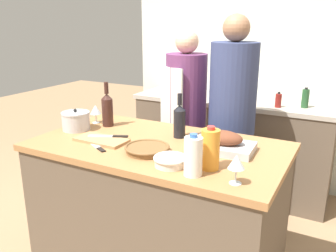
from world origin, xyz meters
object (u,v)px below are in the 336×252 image
(condiment_bottle_tall, at_px, (234,92))
(person_cook_guest, at_px, (232,117))
(wicker_basket, at_px, (147,149))
(cutting_board, at_px, (101,140))
(juice_jug, at_px, (210,149))
(roasting_pan, at_px, (222,143))
(mixing_bowl, at_px, (170,161))
(wine_glass_left, at_px, (237,163))
(stock_pot, at_px, (76,121))
(milk_jug, at_px, (193,156))
(stand_mixer, at_px, (181,82))
(condiment_bottle_extra, at_px, (305,98))
(person_cook_aproned, at_px, (185,118))
(knife_paring, at_px, (98,147))
(wine_bottle_dark, at_px, (180,120))
(wine_bottle_green, at_px, (107,109))
(wine_glass_right, at_px, (96,110))
(knife_chef, at_px, (110,136))
(condiment_bottle_short, at_px, (278,100))

(condiment_bottle_tall, bearing_deg, person_cook_guest, -73.37)
(wicker_basket, relative_size, condiment_bottle_tall, 1.58)
(cutting_board, bearing_deg, juice_jug, -5.66)
(roasting_pan, relative_size, cutting_board, 1.10)
(mixing_bowl, relative_size, wine_glass_left, 1.25)
(stock_pot, relative_size, milk_jug, 0.91)
(cutting_board, xyz_separation_m, stand_mixer, (-0.19, 1.52, 0.13))
(roasting_pan, distance_m, condiment_bottle_extra, 1.37)
(wine_glass_left, bearing_deg, juice_jug, 147.78)
(person_cook_aproned, bearing_deg, milk_jug, -39.98)
(cutting_board, xyz_separation_m, juice_jug, (0.76, -0.08, 0.10))
(mixing_bowl, relative_size, person_cook_aproned, 0.11)
(wicker_basket, height_order, cutting_board, wicker_basket)
(stock_pot, bearing_deg, condiment_bottle_extra, 47.51)
(knife_paring, xyz_separation_m, stand_mixer, (-0.24, 1.62, 0.14))
(wine_bottle_dark, distance_m, wine_glass_left, 0.73)
(wine_glass_left, relative_size, condiment_bottle_tall, 0.87)
(roasting_pan, distance_m, stand_mixer, 1.61)
(person_cook_guest, bearing_deg, milk_jug, -83.36)
(stand_mixer, bearing_deg, wine_glass_left, -56.54)
(condiment_bottle_extra, bearing_deg, wine_bottle_dark, -115.84)
(mixing_bowl, bearing_deg, wine_bottle_green, 149.40)
(cutting_board, xyz_separation_m, person_cook_aproned, (0.14, 0.94, -0.06))
(knife_paring, bearing_deg, roasting_pan, 24.44)
(stock_pot, bearing_deg, stand_mixer, 84.99)
(mixing_bowl, xyz_separation_m, juice_jug, (0.20, 0.06, 0.08))
(juice_jug, distance_m, wine_bottle_green, 1.01)
(milk_jug, relative_size, wine_bottle_green, 0.67)
(wine_glass_right, height_order, stand_mixer, stand_mixer)
(cutting_board, distance_m, wine_glass_right, 0.44)
(wine_glass_left, xyz_separation_m, condiment_bottle_extra, (0.06, 1.73, -0.02))
(stand_mixer, bearing_deg, cutting_board, -82.87)
(cutting_board, xyz_separation_m, condiment_bottle_extra, (1.00, 1.55, 0.07))
(roasting_pan, distance_m, knife_chef, 0.72)
(milk_jug, relative_size, condiment_bottle_tall, 1.29)
(wine_glass_left, relative_size, stand_mixer, 0.43)
(milk_jug, bearing_deg, knife_paring, 172.56)
(roasting_pan, relative_size, juice_jug, 1.66)
(knife_chef, xyz_separation_m, condiment_bottle_extra, (0.98, 1.49, 0.06))
(wicker_basket, bearing_deg, person_cook_guest, 78.28)
(roasting_pan, relative_size, wine_glass_right, 2.76)
(wine_bottle_dark, relative_size, person_cook_guest, 0.17)
(person_cook_aproned, relative_size, person_cook_guest, 0.93)
(roasting_pan, height_order, condiment_bottle_extra, condiment_bottle_extra)
(cutting_board, relative_size, condiment_bottle_extra, 1.91)
(wine_bottle_dark, bearing_deg, person_cook_guest, 75.58)
(cutting_board, relative_size, knife_chef, 1.38)
(person_cook_aproned, bearing_deg, condiment_bottle_extra, 58.55)
(mixing_bowl, bearing_deg, condiment_bottle_short, 81.98)
(stock_pot, bearing_deg, milk_jug, -16.65)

